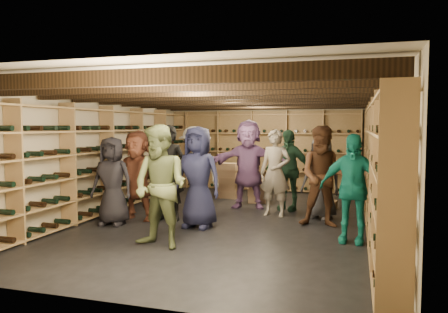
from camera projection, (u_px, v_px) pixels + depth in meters
ground at (230, 220)px, 8.12m from camera, size 8.00×8.00×0.00m
walls at (230, 156)px, 8.04m from camera, size 5.52×8.02×2.40m
ceiling at (230, 90)px, 7.95m from camera, size 5.50×8.00×0.01m
ceiling_joists at (230, 98)px, 7.96m from camera, size 5.40×7.12×0.18m
wine_rack_left at (107, 159)px, 8.79m from camera, size 0.32×7.50×2.15m
wine_rack_right at (377, 166)px, 7.30m from camera, size 0.32×7.50×2.15m
wine_rack_back at (269, 151)px, 11.70m from camera, size 4.70×0.30×2.15m
crate_stack_left at (228, 180)px, 10.60m from camera, size 0.53×0.38×0.85m
crate_stack_right at (259, 191)px, 9.96m from camera, size 0.56×0.43×0.51m
crate_loose at (324, 204)px, 9.27m from camera, size 0.53×0.38×0.17m
person_0 at (112, 181)px, 7.69m from camera, size 0.79×0.54×1.56m
person_1 at (169, 173)px, 8.04m from camera, size 0.66×0.45×1.77m
person_2 at (161, 187)px, 6.21m from camera, size 0.98×0.84×1.77m
person_4 at (352, 188)px, 6.51m from camera, size 1.00×0.52×1.64m
person_5 at (137, 175)px, 8.10m from camera, size 1.57×0.57×1.67m
person_6 at (198, 177)px, 7.48m from camera, size 0.90×0.63×1.74m
person_7 at (275, 173)px, 8.44m from camera, size 0.67×0.49×1.68m
person_8 at (324, 176)px, 7.52m from camera, size 0.86×0.67×1.75m
person_9 at (195, 170)px, 8.73m from camera, size 1.24×0.88×1.74m
person_10 at (288, 170)px, 9.05m from camera, size 1.06×0.66×1.67m
person_11 at (248, 164)px, 9.28m from camera, size 1.81×0.78×1.89m
person_12 at (321, 178)px, 8.19m from camera, size 0.88×0.72×1.55m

